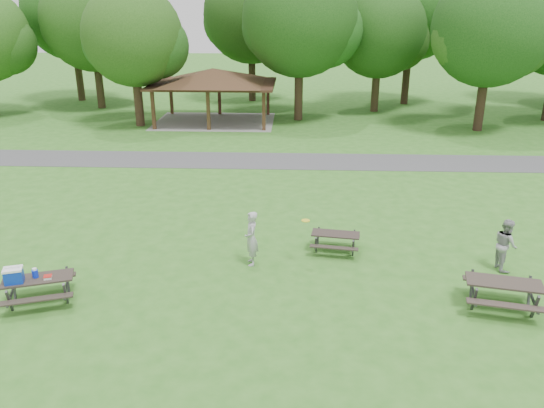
{
  "coord_description": "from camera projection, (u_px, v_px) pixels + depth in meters",
  "views": [
    {
      "loc": [
        1.77,
        -13.58,
        7.97
      ],
      "look_at": [
        1.0,
        4.0,
        1.3
      ],
      "focal_mm": 35.0,
      "sensor_mm": 36.0,
      "label": 1
    }
  ],
  "objects": [
    {
      "name": "frisbee_catcher",
      "position": [
        505.0,
        244.0,
        16.73
      ],
      "size": [
        0.7,
        0.86,
        1.69
      ],
      "primitive_type": "imported",
      "rotation": [
        0.0,
        0.0,
        1.64
      ],
      "color": "#979799",
      "rests_on": "ground"
    },
    {
      "name": "tree_row_g",
      "position": [
        492.0,
        31.0,
        33.34
      ],
      "size": [
        7.77,
        7.4,
        10.25
      ],
      "color": "black",
      "rests_on": "ground"
    },
    {
      "name": "tree_row_c",
      "position": [
        94.0,
        23.0,
        40.95
      ],
      "size": [
        8.19,
        7.8,
        10.67
      ],
      "color": "#302315",
      "rests_on": "ground"
    },
    {
      "name": "pavilion",
      "position": [
        213.0,
        78.0,
        37.08
      ],
      "size": [
        8.6,
        7.01,
        3.76
      ],
      "color": "#392314",
      "rests_on": "ground"
    },
    {
      "name": "picnic_table_far",
      "position": [
        503.0,
        288.0,
        14.57
      ],
      "size": [
        2.28,
        1.98,
        0.87
      ],
      "color": "#2E2621",
      "rests_on": "ground"
    },
    {
      "name": "frisbee_thrower",
      "position": [
        251.0,
        238.0,
        17.0
      ],
      "size": [
        0.54,
        0.72,
        1.81
      ],
      "primitive_type": "imported",
      "rotation": [
        0.0,
        0.0,
        -1.4
      ],
      "color": "#A6A5A8",
      "rests_on": "ground"
    },
    {
      "name": "tree_deep_b",
      "position": [
        253.0,
        17.0,
        44.07
      ],
      "size": [
        8.4,
        8.0,
        11.13
      ],
      "color": "black",
      "rests_on": "ground"
    },
    {
      "name": "tree_deep_a",
      "position": [
        73.0,
        14.0,
        44.13
      ],
      "size": [
        8.4,
        8.0,
        11.38
      ],
      "color": "#322416",
      "rests_on": "ground"
    },
    {
      "name": "tree_row_d",
      "position": [
        134.0,
        39.0,
        34.95
      ],
      "size": [
        6.93,
        6.6,
        9.27
      ],
      "color": "#312015",
      "rests_on": "ground"
    },
    {
      "name": "picnic_table_near",
      "position": [
        31.0,
        281.0,
        14.74
      ],
      "size": [
        2.26,
        2.02,
        1.3
      ],
      "color": "#2B231F",
      "rests_on": "ground"
    },
    {
      "name": "tree_row_e",
      "position": [
        301.0,
        22.0,
        36.47
      ],
      "size": [
        8.4,
        8.0,
        11.02
      ],
      "color": "#302015",
      "rests_on": "ground"
    },
    {
      "name": "picnic_table_middle",
      "position": [
        335.0,
        238.0,
        18.01
      ],
      "size": [
        1.78,
        1.52,
        0.7
      ],
      "color": "#2A221E",
      "rests_on": "ground"
    },
    {
      "name": "asphalt_path",
      "position": [
        262.0,
        161.0,
        28.66
      ],
      "size": [
        120.0,
        3.2,
        0.02
      ],
      "primitive_type": "cube",
      "color": "#424245",
      "rests_on": "ground"
    },
    {
      "name": "ground",
      "position": [
        232.0,
        293.0,
        15.58
      ],
      "size": [
        160.0,
        160.0,
        0.0
      ],
      "primitive_type": "plane",
      "color": "#306D1F",
      "rests_on": "ground"
    },
    {
      "name": "tree_row_f",
      "position": [
        380.0,
        34.0,
        39.83
      ],
      "size": [
        7.35,
        7.0,
        9.55
      ],
      "color": "#302315",
      "rests_on": "ground"
    },
    {
      "name": "tree_deep_c",
      "position": [
        413.0,
        11.0,
        42.41
      ],
      "size": [
        8.82,
        8.4,
        11.9
      ],
      "color": "#301E15",
      "rests_on": "ground"
    },
    {
      "name": "frisbee_in_flight",
      "position": [
        306.0,
        221.0,
        16.71
      ],
      "size": [
        0.31,
        0.31,
        0.02
      ],
      "color": "yellow",
      "rests_on": "ground"
    }
  ]
}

